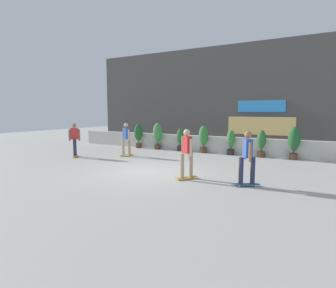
{
  "coord_description": "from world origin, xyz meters",
  "views": [
    {
      "loc": [
        5.87,
        -8.83,
        2.28
      ],
      "look_at": [
        0.0,
        1.5,
        0.9
      ],
      "focal_mm": 30.07,
      "sensor_mm": 36.0,
      "label": 1
    }
  ],
  "objects_px": {
    "potted_plant_1": "(158,134)",
    "skater_by_wall_left": "(126,138)",
    "potted_plant_4": "(231,141)",
    "skater_foreground": "(247,156)",
    "potted_plant_3": "(203,137)",
    "potted_plant_2": "(180,139)",
    "skater_by_wall_right": "(187,152)",
    "skater_far_right": "(75,138)",
    "potted_plant_5": "(261,142)",
    "potted_plant_0": "(138,134)",
    "potted_plant_6": "(294,140)"
  },
  "relations": [
    {
      "from": "potted_plant_2",
      "to": "potted_plant_4",
      "type": "distance_m",
      "value": 2.99
    },
    {
      "from": "potted_plant_5",
      "to": "skater_by_wall_left",
      "type": "distance_m",
      "value": 6.8
    },
    {
      "from": "potted_plant_0",
      "to": "skater_far_right",
      "type": "bearing_deg",
      "value": -99.09
    },
    {
      "from": "potted_plant_1",
      "to": "skater_by_wall_right",
      "type": "xyz_separation_m",
      "value": [
        4.83,
        -5.98,
        0.01
      ]
    },
    {
      "from": "potted_plant_3",
      "to": "skater_by_wall_left",
      "type": "height_order",
      "value": "skater_by_wall_left"
    },
    {
      "from": "potted_plant_3",
      "to": "potted_plant_4",
      "type": "height_order",
      "value": "potted_plant_3"
    },
    {
      "from": "potted_plant_4",
      "to": "potted_plant_0",
      "type": "bearing_deg",
      "value": -180.0
    },
    {
      "from": "potted_plant_5",
      "to": "potted_plant_0",
      "type": "bearing_deg",
      "value": -180.0
    },
    {
      "from": "potted_plant_0",
      "to": "skater_by_wall_right",
      "type": "height_order",
      "value": "skater_by_wall_right"
    },
    {
      "from": "potted_plant_0",
      "to": "skater_foreground",
      "type": "distance_m",
      "value": 10.14
    },
    {
      "from": "potted_plant_6",
      "to": "potted_plant_5",
      "type": "bearing_deg",
      "value": 180.0
    },
    {
      "from": "potted_plant_4",
      "to": "skater_foreground",
      "type": "relative_size",
      "value": 0.78
    },
    {
      "from": "potted_plant_2",
      "to": "skater_foreground",
      "type": "xyz_separation_m",
      "value": [
        5.3,
        -5.9,
        0.22
      ]
    },
    {
      "from": "potted_plant_3",
      "to": "skater_far_right",
      "type": "bearing_deg",
      "value": -138.69
    },
    {
      "from": "potted_plant_1",
      "to": "potted_plant_3",
      "type": "height_order",
      "value": "potted_plant_1"
    },
    {
      "from": "skater_far_right",
      "to": "skater_foreground",
      "type": "xyz_separation_m",
      "value": [
        8.97,
        -1.41,
        0.0
      ]
    },
    {
      "from": "potted_plant_3",
      "to": "potted_plant_5",
      "type": "distance_m",
      "value": 3.1
    },
    {
      "from": "skater_far_right",
      "to": "potted_plant_6",
      "type": "bearing_deg",
      "value": 24.83
    },
    {
      "from": "potted_plant_2",
      "to": "skater_by_wall_right",
      "type": "xyz_separation_m",
      "value": [
        3.3,
        -5.98,
        0.22
      ]
    },
    {
      "from": "potted_plant_0",
      "to": "skater_by_wall_right",
      "type": "distance_m",
      "value": 8.65
    },
    {
      "from": "skater_by_wall_left",
      "to": "potted_plant_0",
      "type": "bearing_deg",
      "value": 114.89
    },
    {
      "from": "potted_plant_1",
      "to": "skater_far_right",
      "type": "xyz_separation_m",
      "value": [
        -2.14,
        -4.49,
        0.01
      ]
    },
    {
      "from": "potted_plant_2",
      "to": "potted_plant_3",
      "type": "height_order",
      "value": "potted_plant_3"
    },
    {
      "from": "potted_plant_0",
      "to": "skater_foreground",
      "type": "relative_size",
      "value": 0.89
    },
    {
      "from": "potted_plant_2",
      "to": "potted_plant_1",
      "type": "bearing_deg",
      "value": 180.0
    },
    {
      "from": "potted_plant_1",
      "to": "skater_by_wall_right",
      "type": "distance_m",
      "value": 7.69
    },
    {
      "from": "skater_by_wall_right",
      "to": "skater_by_wall_left",
      "type": "bearing_deg",
      "value": 148.76
    },
    {
      "from": "potted_plant_5",
      "to": "potted_plant_3",
      "type": "bearing_deg",
      "value": -180.0
    },
    {
      "from": "skater_by_wall_left",
      "to": "skater_foreground",
      "type": "bearing_deg",
      "value": -22.67
    },
    {
      "from": "potted_plant_6",
      "to": "skater_far_right",
      "type": "xyz_separation_m",
      "value": [
        -9.7,
        -4.49,
        0.02
      ]
    },
    {
      "from": "potted_plant_3",
      "to": "skater_far_right",
      "type": "xyz_separation_m",
      "value": [
        -5.11,
        -4.49,
        0.07
      ]
    },
    {
      "from": "skater_foreground",
      "to": "skater_by_wall_right",
      "type": "bearing_deg",
      "value": -177.78
    },
    {
      "from": "potted_plant_5",
      "to": "skater_by_wall_right",
      "type": "xyz_separation_m",
      "value": [
        -1.24,
        -5.98,
        0.17
      ]
    },
    {
      "from": "potted_plant_0",
      "to": "potted_plant_6",
      "type": "bearing_deg",
      "value": 0.0
    },
    {
      "from": "potted_plant_3",
      "to": "skater_by_wall_left",
      "type": "distance_m",
      "value": 4.26
    },
    {
      "from": "potted_plant_1",
      "to": "potted_plant_2",
      "type": "relative_size",
      "value": 1.23
    },
    {
      "from": "potted_plant_5",
      "to": "skater_far_right",
      "type": "bearing_deg",
      "value": -151.34
    },
    {
      "from": "potted_plant_0",
      "to": "potted_plant_5",
      "type": "bearing_deg",
      "value": 0.0
    },
    {
      "from": "potted_plant_6",
      "to": "skater_by_wall_left",
      "type": "distance_m",
      "value": 8.16
    },
    {
      "from": "potted_plant_0",
      "to": "skater_foreground",
      "type": "bearing_deg",
      "value": -35.58
    },
    {
      "from": "potted_plant_3",
      "to": "potted_plant_6",
      "type": "relative_size",
      "value": 0.95
    },
    {
      "from": "potted_plant_3",
      "to": "skater_by_wall_right",
      "type": "relative_size",
      "value": 0.88
    },
    {
      "from": "potted_plant_4",
      "to": "potted_plant_6",
      "type": "xyz_separation_m",
      "value": [
        3.04,
        -0.0,
        0.19
      ]
    },
    {
      "from": "skater_by_wall_left",
      "to": "potted_plant_5",
      "type": "bearing_deg",
      "value": 26.61
    },
    {
      "from": "skater_by_wall_right",
      "to": "skater_far_right",
      "type": "relative_size",
      "value": 1.0
    },
    {
      "from": "potted_plant_0",
      "to": "potted_plant_3",
      "type": "distance_m",
      "value": 4.39
    },
    {
      "from": "potted_plant_1",
      "to": "skater_far_right",
      "type": "bearing_deg",
      "value": -115.46
    },
    {
      "from": "potted_plant_1",
      "to": "skater_by_wall_left",
      "type": "xyz_separation_m",
      "value": [
        -0.01,
        -3.05,
        0.01
      ]
    },
    {
      "from": "potted_plant_1",
      "to": "potted_plant_3",
      "type": "relative_size",
      "value": 1.06
    },
    {
      "from": "skater_foreground",
      "to": "potted_plant_1",
      "type": "bearing_deg",
      "value": 139.18
    }
  ]
}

